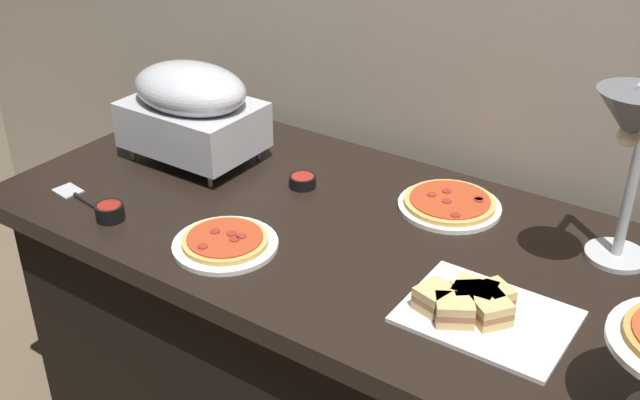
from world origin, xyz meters
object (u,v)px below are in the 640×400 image
object	(u,v)px
heat_lamp	(632,134)
chafing_dish	(191,108)
pizza_plate_center	(450,204)
serving_spatula	(76,195)
sandwich_platter	(476,307)
sauce_cup_far	(303,181)
sauce_cup_near	(110,212)
pizza_plate_front	(225,242)

from	to	relation	value
heat_lamp	chafing_dish	bearing A→B (deg)	-178.15
pizza_plate_center	serving_spatula	xyz separation A→B (m)	(-0.83, -0.49, -0.01)
pizza_plate_center	sandwich_platter	bearing A→B (deg)	-57.33
heat_lamp	serving_spatula	xyz separation A→B (m)	(-1.24, -0.38, -0.35)
pizza_plate_center	sauce_cup_far	bearing A→B (deg)	-163.10
pizza_plate_center	sandwich_platter	xyz separation A→B (m)	(0.24, -0.37, 0.01)
heat_lamp	sauce_cup_near	world-z (taller)	heat_lamp
serving_spatula	sauce_cup_near	bearing A→B (deg)	-10.32
sauce_cup_far	pizza_plate_front	bearing A→B (deg)	-85.68
chafing_dish	pizza_plate_front	xyz separation A→B (m)	(0.38, -0.31, -0.14)
heat_lamp	pizza_plate_front	size ratio (longest dim) A/B	1.85
sandwich_platter	heat_lamp	bearing A→B (deg)	56.64
heat_lamp	sauce_cup_far	distance (m)	0.86
heat_lamp	pizza_plate_center	bearing A→B (deg)	164.97
chafing_dish	sandwich_platter	world-z (taller)	chafing_dish
sandwich_platter	sauce_cup_far	distance (m)	0.67
chafing_dish	pizza_plate_center	bearing A→B (deg)	11.49
pizza_plate_center	serving_spatula	size ratio (longest dim) A/B	1.51
pizza_plate_front	sauce_cup_far	bearing A→B (deg)	94.32
sauce_cup_near	sauce_cup_far	world-z (taller)	sauce_cup_near
sandwich_platter	sauce_cup_far	size ratio (longest dim) A/B	4.59
chafing_dish	pizza_plate_center	xyz separation A→B (m)	(0.73, 0.15, -0.14)
chafing_dish	sauce_cup_far	size ratio (longest dim) A/B	5.09
sauce_cup_near	chafing_dish	bearing A→B (deg)	99.24
sandwich_platter	serving_spatula	world-z (taller)	sandwich_platter
sauce_cup_far	pizza_plate_center	bearing A→B (deg)	16.90
sauce_cup_near	heat_lamp	bearing A→B (deg)	20.86
pizza_plate_front	pizza_plate_center	distance (m)	0.58
heat_lamp	sauce_cup_far	xyz separation A→B (m)	(-0.79, -0.00, -0.33)
sandwich_platter	serving_spatula	bearing A→B (deg)	-173.69
heat_lamp	pizza_plate_center	size ratio (longest dim) A/B	1.76
chafing_dish	pizza_plate_center	size ratio (longest dim) A/B	1.40
chafing_dish	pizza_plate_front	size ratio (longest dim) A/B	1.48
sauce_cup_far	serving_spatula	bearing A→B (deg)	-140.25
sandwich_platter	sauce_cup_far	xyz separation A→B (m)	(-0.61, 0.26, -0.01)
pizza_plate_center	sauce_cup_near	xyz separation A→B (m)	(-0.67, -0.52, 0.01)
sauce_cup_near	pizza_plate_center	bearing A→B (deg)	38.09
chafing_dish	sauce_cup_near	xyz separation A→B (m)	(0.06, -0.37, -0.13)
sandwich_platter	sauce_cup_near	distance (m)	0.92
pizza_plate_front	sandwich_platter	distance (m)	0.60
sauce_cup_near	sauce_cup_far	distance (m)	0.50
sandwich_platter	chafing_dish	bearing A→B (deg)	166.83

